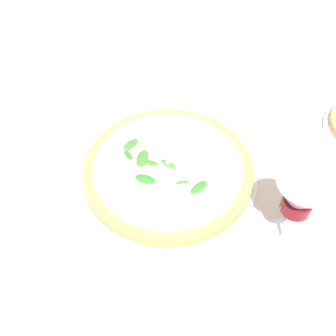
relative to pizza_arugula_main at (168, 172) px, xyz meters
The scene contains 4 objects.
ground_plane 0.02m from the pizza_arugula_main, 75.89° to the right, with size 6.00×6.00×0.00m, color beige.
pizza_arugula_main is the anchor object (origin of this frame).
wine_glass 0.27m from the pizza_arugula_main, 131.90° to the right, with size 0.09×0.09×0.17m.
side_plate_white 0.33m from the pizza_arugula_main, 35.62° to the right, with size 0.18×0.18×0.02m.
Camera 1 is at (-0.50, 0.08, 0.64)m, focal length 42.00 mm.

